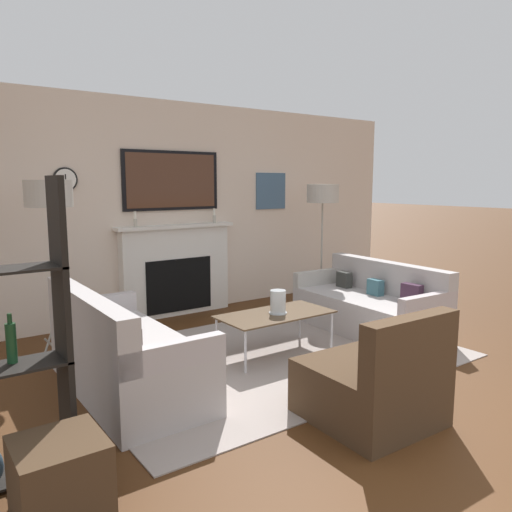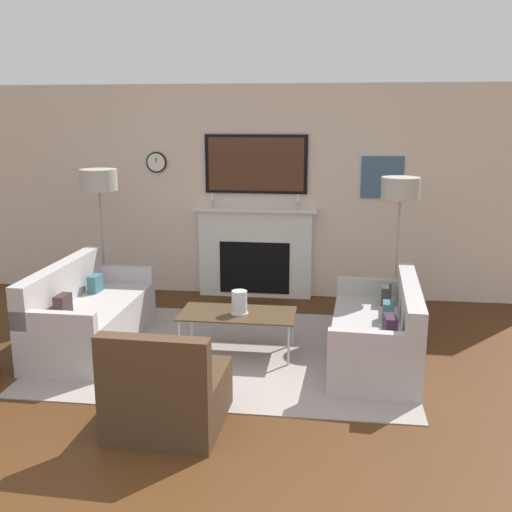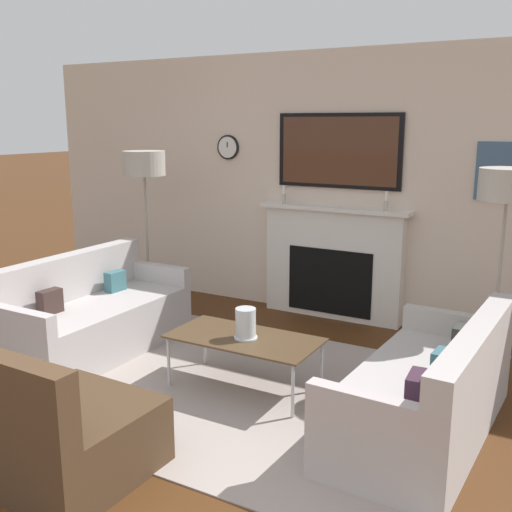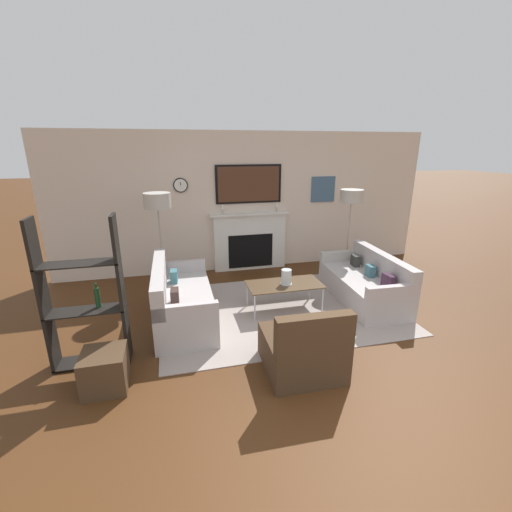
{
  "view_description": "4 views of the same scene",
  "coord_description": "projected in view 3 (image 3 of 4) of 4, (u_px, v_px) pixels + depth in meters",
  "views": [
    {
      "loc": [
        -2.84,
        -1.01,
        1.69
      ],
      "look_at": [
        0.22,
        3.26,
        0.92
      ],
      "focal_mm": 35.0,
      "sensor_mm": 36.0,
      "label": 1
    },
    {
      "loc": [
        1.01,
        -2.79,
        2.32
      ],
      "look_at": [
        0.23,
        3.07,
        0.92
      ],
      "focal_mm": 42.0,
      "sensor_mm": 36.0,
      "label": 2
    },
    {
      "loc": [
        2.24,
        -0.92,
        2.0
      ],
      "look_at": [
        -0.2,
        3.43,
        0.88
      ],
      "focal_mm": 42.0,
      "sensor_mm": 36.0,
      "label": 3
    },
    {
      "loc": [
        -1.5,
        -1.82,
        2.4
      ],
      "look_at": [
        -0.22,
        3.29,
        0.72
      ],
      "focal_mm": 24.0,
      "sensor_mm": 36.0,
      "label": 4
    }
  ],
  "objects": [
    {
      "name": "coffee_table",
      "position": [
        244.0,
        340.0,
        4.49
      ],
      "size": [
        1.13,
        0.57,
        0.42
      ],
      "color": "#4C3823",
      "rests_on": "ground_plane"
    },
    {
      "name": "armchair",
      "position": [
        65.0,
        436.0,
        3.37
      ],
      "size": [
        0.84,
        0.86,
        0.84
      ],
      "color": "#44301E",
      "rests_on": "ground_plane"
    },
    {
      "name": "couch_right",
      "position": [
        428.0,
        394.0,
        3.86
      ],
      "size": [
        0.88,
        1.79,
        0.78
      ],
      "color": "#B2ABA9",
      "rests_on": "ground_plane"
    },
    {
      "name": "fireplace_wall",
      "position": [
        338.0,
        198.0,
        6.1
      ],
      "size": [
        7.52,
        0.28,
        2.7
      ],
      "color": "beige",
      "rests_on": "ground_plane"
    },
    {
      "name": "couch_left",
      "position": [
        92.0,
        319.0,
        5.26
      ],
      "size": [
        0.79,
        1.75,
        0.85
      ],
      "color": "#B2ABA9",
      "rests_on": "ground_plane"
    },
    {
      "name": "floor_lamp_left",
      "position": [
        144.0,
        166.0,
        6.01
      ],
      "size": [
        0.42,
        0.42,
        1.72
      ],
      "color": "#9E998E",
      "rests_on": "ground_plane"
    },
    {
      "name": "hurricane_candle",
      "position": [
        246.0,
        325.0,
        4.44
      ],
      "size": [
        0.18,
        0.18,
        0.23
      ],
      "color": "silver",
      "rests_on": "coffee_table"
    },
    {
      "name": "floor_lamp_right",
      "position": [
        508.0,
        188.0,
        4.39
      ],
      "size": [
        0.42,
        0.42,
        1.67
      ],
      "color": "#9E998E",
      "rests_on": "ground_plane"
    },
    {
      "name": "area_rug",
      "position": [
        235.0,
        386.0,
        4.62
      ],
      "size": [
        3.54,
        2.51,
        0.01
      ],
      "color": "gray",
      "rests_on": "ground_plane"
    }
  ]
}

